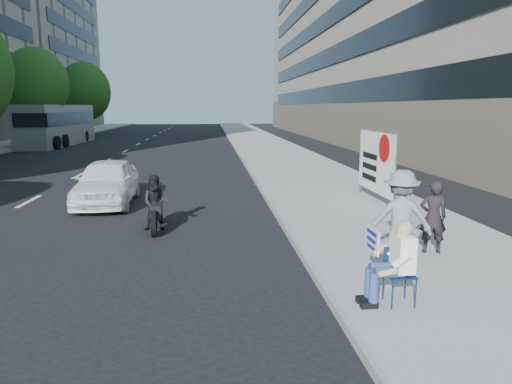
{
  "coord_description": "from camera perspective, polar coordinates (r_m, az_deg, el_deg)",
  "views": [
    {
      "loc": [
        -0.43,
        -7.66,
        3.11
      ],
      "look_at": [
        0.62,
        2.7,
        1.17
      ],
      "focal_mm": 32.0,
      "sensor_mm": 36.0,
      "label": 1
    }
  ],
  "objects": [
    {
      "name": "ground",
      "position": [
        8.28,
        -2.43,
        -11.53
      ],
      "size": [
        160.0,
        160.0,
        0.0
      ],
      "primitive_type": "plane",
      "color": "black",
      "rests_on": "ground"
    },
    {
      "name": "seated_protester",
      "position": [
        7.24,
        16.76,
        -7.93
      ],
      "size": [
        0.83,
        1.12,
        1.31
      ],
      "color": "navy",
      "rests_on": "near_sidewalk"
    },
    {
      "name": "pedestrian_woman",
      "position": [
        10.01,
        21.26,
        -2.92
      ],
      "size": [
        0.61,
        0.46,
        1.51
      ],
      "primitive_type": "imported",
      "rotation": [
        0.0,
        0.0,
        2.94
      ],
      "color": "black",
      "rests_on": "near_sidewalk"
    },
    {
      "name": "near_sidewalk",
      "position": [
        28.18,
        3.31,
        4.35
      ],
      "size": [
        5.0,
        120.0,
        0.15
      ],
      "primitive_type": "cube",
      "color": "gray",
      "rests_on": "ground"
    },
    {
      "name": "near_building",
      "position": [
        43.87,
        18.78,
        19.06
      ],
      "size": [
        14.0,
        70.0,
        20.0
      ],
      "primitive_type": "cube",
      "color": "gray",
      "rests_on": "ground"
    },
    {
      "name": "protest_banner",
      "position": [
        14.9,
        14.76,
        3.61
      ],
      "size": [
        0.08,
        3.06,
        2.2
      ],
      "color": "#4C4C4C",
      "rests_on": "near_sidewalk"
    },
    {
      "name": "jogger",
      "position": [
        9.02,
        17.6,
        -3.1
      ],
      "size": [
        1.3,
        0.92,
        1.82
      ],
      "primitive_type": "imported",
      "rotation": [
        0.0,
        0.0,
        2.91
      ],
      "color": "slate",
      "rests_on": "near_sidewalk"
    },
    {
      "name": "motorcycle",
      "position": [
        11.93,
        -12.36,
        -1.67
      ],
      "size": [
        0.72,
        2.05,
        1.42
      ],
      "rotation": [
        0.0,
        0.0,
        0.06
      ],
      "color": "black",
      "rests_on": "ground"
    },
    {
      "name": "bus",
      "position": [
        41.84,
        -23.48,
        7.67
      ],
      "size": [
        2.98,
        12.13,
        3.3
      ],
      "rotation": [
        0.0,
        0.0,
        -0.03
      ],
      "color": "gray",
      "rests_on": "ground"
    },
    {
      "name": "tree_far_e",
      "position": [
        53.37,
        -20.62,
        11.69
      ],
      "size": [
        5.4,
        5.4,
        7.89
      ],
      "color": "#382616",
      "rests_on": "ground"
    },
    {
      "name": "white_sedan_near",
      "position": [
        15.6,
        -18.13,
        1.25
      ],
      "size": [
        1.84,
        4.33,
        1.46
      ],
      "primitive_type": "imported",
      "rotation": [
        0.0,
        0.0,
        0.03
      ],
      "color": "white",
      "rests_on": "ground"
    },
    {
      "name": "tree_far_d",
      "position": [
        39.97,
        -25.78,
        12.08
      ],
      "size": [
        4.8,
        4.8,
        7.65
      ],
      "color": "#382616",
      "rests_on": "ground"
    }
  ]
}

